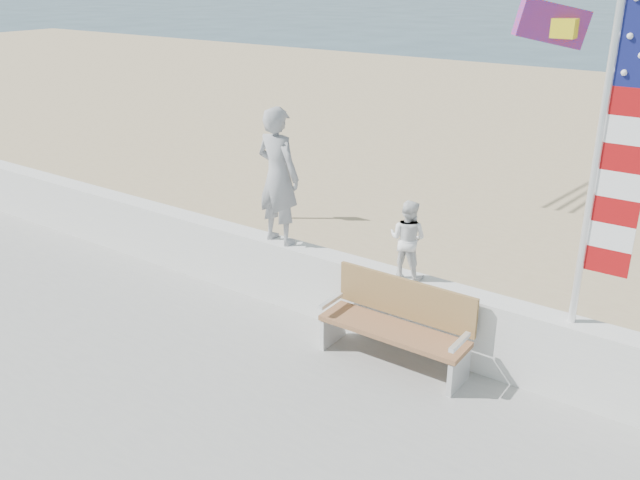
# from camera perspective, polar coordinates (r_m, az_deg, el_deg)

# --- Properties ---
(ground) EXTENTS (220.00, 220.00, 0.00)m
(ground) POSITION_cam_1_polar(r_m,az_deg,el_deg) (8.13, -8.70, -12.50)
(ground) COLOR #2B4656
(ground) RESTS_ON ground
(sand) EXTENTS (90.00, 40.00, 0.08)m
(sand) POSITION_cam_1_polar(r_m,az_deg,el_deg) (15.22, 15.21, 3.88)
(sand) COLOR tan
(sand) RESTS_ON ground
(seawall) EXTENTS (30.00, 0.35, 0.90)m
(seawall) POSITION_cam_1_polar(r_m,az_deg,el_deg) (9.14, -0.30, -3.53)
(seawall) COLOR silver
(seawall) RESTS_ON boardwalk
(adult) EXTENTS (0.72, 0.51, 1.85)m
(adult) POSITION_cam_1_polar(r_m,az_deg,el_deg) (9.00, -3.54, 5.39)
(adult) COLOR gray
(adult) RESTS_ON seawall
(child) EXTENTS (0.48, 0.39, 0.97)m
(child) POSITION_cam_1_polar(r_m,az_deg,el_deg) (8.13, 7.39, 0.09)
(child) COLOR white
(child) RESTS_ON seawall
(bench) EXTENTS (1.80, 0.57, 1.00)m
(bench) POSITION_cam_1_polar(r_m,az_deg,el_deg) (8.07, 6.53, -6.90)
(bench) COLOR #946440
(bench) RESTS_ON boardwalk
(flag) EXTENTS (0.50, 0.08, 3.50)m
(flag) POSITION_cam_1_polar(r_m,az_deg,el_deg) (7.03, 23.44, 7.23)
(flag) COLOR white
(flag) RESTS_ON seawall
(parafoil_kite) EXTENTS (0.87, 0.69, 0.61)m
(parafoil_kite) POSITION_cam_1_polar(r_m,az_deg,el_deg) (9.01, 19.06, 16.82)
(parafoil_kite) COLOR red
(parafoil_kite) RESTS_ON ground
(sign) EXTENTS (0.32, 0.07, 1.46)m
(sign) POSITION_cam_1_polar(r_m,az_deg,el_deg) (12.80, -3.21, 5.49)
(sign) COLOR olive
(sign) RESTS_ON sand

